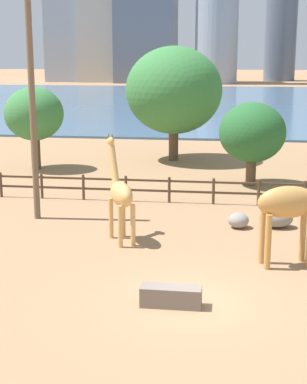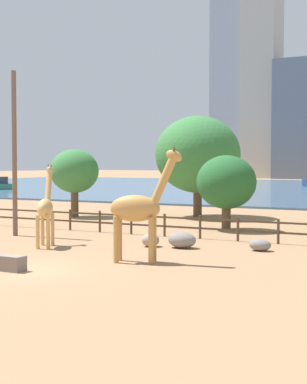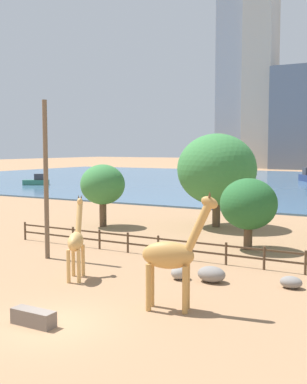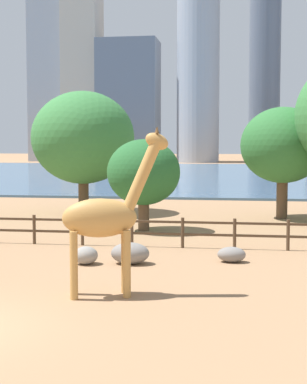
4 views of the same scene
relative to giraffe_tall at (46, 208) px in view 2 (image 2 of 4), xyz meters
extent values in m
cylinder|color=tan|center=(-0.45, 0.31, -1.13)|extent=(0.26, 0.26, 1.65)
cylinder|color=tan|center=(0.00, 0.55, -1.13)|extent=(0.26, 0.26, 1.65)
cylinder|color=tan|center=(0.15, -0.82, -1.13)|extent=(0.26, 0.26, 1.65)
cylinder|color=tan|center=(0.60, -0.58, -1.13)|extent=(0.26, 0.26, 1.65)
ellipsoid|color=tan|center=(0.07, -0.14, -0.01)|extent=(1.50, 1.95, 0.96)
cylinder|color=tan|center=(-0.43, 0.80, 1.01)|extent=(0.74, 1.03, 1.79)
ellipsoid|color=tan|center=(-0.60, 1.12, 1.84)|extent=(0.59, 0.75, 0.59)
cone|color=brown|center=(-0.67, 1.09, 2.12)|extent=(0.12, 0.12, 0.17)
cone|color=brown|center=(-0.54, 1.16, 2.12)|extent=(0.12, 0.12, 0.17)
cylinder|color=#C18C47|center=(6.89, -1.42, -0.98)|extent=(0.28, 0.28, 1.95)
cylinder|color=#C18C47|center=(7.07, -2.00, -0.98)|extent=(0.28, 0.28, 1.95)
cylinder|color=#C18C47|center=(5.45, -1.85, -0.98)|extent=(0.28, 0.28, 1.95)
cylinder|color=#C18C47|center=(5.62, -2.43, -0.98)|extent=(0.28, 0.28, 1.95)
ellipsoid|color=#C18C47|center=(6.26, -1.93, 0.33)|extent=(2.31, 1.44, 1.13)
cylinder|color=#C18C47|center=(7.44, -1.57, 1.55)|extent=(1.23, 0.67, 2.11)
ellipsoid|color=#C18C47|center=(7.86, -1.45, 2.54)|extent=(0.89, 0.57, 0.69)
cone|color=brown|center=(7.83, -1.37, 2.86)|extent=(0.13, 0.13, 0.21)
cone|color=brown|center=(7.88, -1.53, 2.86)|extent=(0.13, 0.13, 0.21)
cylinder|color=brown|center=(-4.38, 2.73, 2.78)|extent=(0.28, 0.28, 9.46)
ellipsoid|color=gray|center=(9.95, 3.63, -1.66)|extent=(1.06, 0.77, 0.58)
ellipsoid|color=gray|center=(6.25, 2.76, -1.56)|extent=(1.43, 1.06, 0.79)
ellipsoid|color=gray|center=(4.65, 2.44, -1.62)|extent=(0.89, 0.88, 0.66)
cube|color=#72665B|center=(2.66, -5.95, -1.65)|extent=(1.80, 0.60, 0.60)
cylinder|color=#4C3826|center=(-7.59, 6.42, -1.30)|extent=(0.14, 0.14, 1.30)
cylinder|color=#4C3826|center=(-5.39, 6.42, -1.30)|extent=(0.14, 0.14, 1.30)
cylinder|color=#4C3826|center=(-3.18, 6.42, -1.30)|extent=(0.14, 0.14, 1.30)
cylinder|color=#4C3826|center=(-0.98, 6.42, -1.30)|extent=(0.14, 0.14, 1.30)
cylinder|color=#4C3826|center=(1.22, 6.42, -1.30)|extent=(0.14, 0.14, 1.30)
cylinder|color=#4C3826|center=(3.42, 6.42, -1.30)|extent=(0.14, 0.14, 1.30)
cylinder|color=#4C3826|center=(5.62, 6.42, -1.30)|extent=(0.14, 0.14, 1.30)
cylinder|color=#4C3826|center=(7.83, 6.42, -1.30)|extent=(0.14, 0.14, 1.30)
cylinder|color=#4C3826|center=(10.03, 6.42, -1.30)|extent=(0.14, 0.14, 1.30)
cube|color=#4C3826|center=(3.21, 6.42, -0.85)|extent=(26.10, 0.08, 0.10)
cube|color=#4C3826|center=(3.21, 6.42, -1.37)|extent=(26.10, 0.08, 0.10)
cylinder|color=brown|center=(-8.31, 14.06, -0.92)|extent=(0.59, 0.59, 2.07)
ellipsoid|color=#387A3D|center=(-8.31, 14.06, 1.62)|extent=(3.76, 3.76, 3.38)
cylinder|color=brown|center=(5.35, 11.15, -1.20)|extent=(0.57, 0.57, 1.51)
ellipsoid|color=#26602D|center=(5.35, 11.15, 1.05)|extent=(3.73, 3.73, 3.36)
cylinder|color=brown|center=(0.16, 18.52, -0.85)|extent=(0.67, 0.67, 2.21)
ellipsoid|color=#387A3D|center=(0.16, 18.52, 2.91)|extent=(6.62, 6.62, 5.95)
cube|color=#333338|center=(-43.12, 44.08, -0.34)|extent=(1.91, 1.76, 1.06)
cube|color=slate|center=(-19.23, 134.08, 13.81)|extent=(15.58, 11.11, 31.53)
cube|color=#ADA89E|center=(-32.46, 137.26, 31.10)|extent=(9.44, 10.21, 66.10)
camera|label=1|loc=(4.37, -22.01, 5.29)|focal=55.00mm
camera|label=2|loc=(18.52, -23.34, 2.24)|focal=55.00mm
camera|label=3|loc=(15.17, -19.02, 4.70)|focal=45.00mm
camera|label=4|loc=(10.29, -18.31, 2.43)|focal=55.00mm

